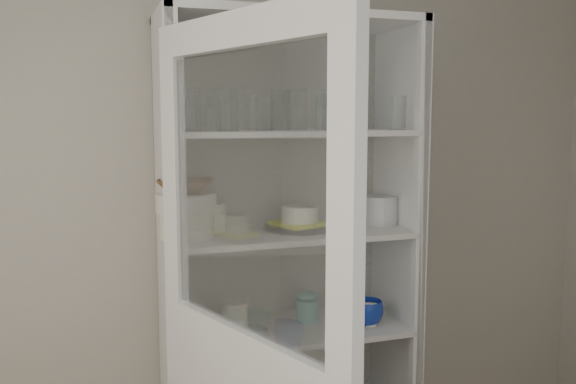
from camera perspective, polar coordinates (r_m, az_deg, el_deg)
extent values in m
cube|color=#A5A39F|center=(2.61, -5.73, -2.08)|extent=(3.60, 0.02, 2.60)
cube|color=silver|center=(2.40, -11.22, -9.12)|extent=(0.03, 0.45, 2.10)
cube|color=silver|center=(2.69, 9.96, -7.33)|extent=(0.03, 0.45, 2.10)
cube|color=gray|center=(2.69, -1.41, -7.18)|extent=(1.00, 0.03, 2.10)
cube|color=silver|center=(2.44, 0.00, 15.85)|extent=(1.00, 0.45, 0.03)
cube|color=silver|center=(2.55, 0.11, -12.74)|extent=(0.94, 0.42, 0.02)
cube|color=silver|center=(2.44, 0.11, -3.87)|extent=(0.94, 0.42, 0.02)
cube|color=silver|center=(2.40, 0.11, 5.57)|extent=(0.94, 0.42, 0.02)
cube|color=silver|center=(1.71, -4.24, 15.02)|extent=(0.36, 0.86, 0.10)
cube|color=silver|center=(2.05, -10.58, 0.99)|extent=(0.07, 0.10, 0.80)
cube|color=silver|center=(1.40, 5.44, -1.73)|extent=(0.07, 0.10, 0.80)
cube|color=silver|center=(1.71, -4.10, -0.11)|extent=(0.27, 0.68, 0.78)
cylinder|color=silver|center=(2.18, -8.49, 7.45)|extent=(0.08, 0.08, 0.14)
cylinder|color=silver|center=(2.25, -2.28, 7.33)|extent=(0.08, 0.08, 0.12)
cylinder|color=silver|center=(2.18, -5.61, 7.63)|extent=(0.10, 0.10, 0.15)
cylinder|color=silver|center=(2.29, 0.84, 7.68)|extent=(0.10, 0.10, 0.15)
cylinder|color=silver|center=(2.32, 4.12, 7.58)|extent=(0.08, 0.08, 0.15)
cylinder|color=silver|center=(2.33, 3.44, 7.57)|extent=(0.09, 0.09, 0.15)
cylinder|color=silver|center=(2.45, 10.23, 7.30)|extent=(0.08, 0.08, 0.13)
cylinder|color=silver|center=(2.31, -5.53, 7.60)|extent=(0.10, 0.10, 0.15)
cylinder|color=silver|center=(2.28, -9.23, 7.45)|extent=(0.08, 0.08, 0.14)
cylinder|color=silver|center=(2.36, -3.11, 7.43)|extent=(0.09, 0.09, 0.13)
cylinder|color=silver|center=(2.41, -0.64, 7.69)|extent=(0.10, 0.10, 0.16)
cylinder|color=silver|center=(2.32, -9.45, -3.01)|extent=(0.21, 0.21, 0.10)
cylinder|color=silver|center=(2.46, -8.27, -2.28)|extent=(0.21, 0.21, 0.11)
cylinder|color=silver|center=(2.31, -9.50, -0.96)|extent=(0.30, 0.30, 0.07)
imported|color=brown|center=(2.30, -9.53, 0.56)|extent=(0.26, 0.26, 0.05)
cylinder|color=silver|center=(2.47, 1.12, -3.28)|extent=(0.31, 0.31, 0.02)
cube|color=yellow|center=(2.47, 1.12, -2.95)|extent=(0.24, 0.24, 0.01)
cylinder|color=silver|center=(2.46, 1.12, -2.06)|extent=(0.17, 0.17, 0.06)
cylinder|color=#B3B4B4|center=(2.60, 8.63, -1.69)|extent=(0.15, 0.15, 0.12)
imported|color=navy|center=(2.57, 7.43, -11.13)|extent=(0.17, 0.17, 0.10)
imported|color=#278575|center=(2.68, 4.84, -10.30)|extent=(0.13, 0.13, 0.10)
imported|color=silver|center=(2.57, 7.68, -11.38)|extent=(0.11, 0.11, 0.08)
cylinder|color=#278575|center=(2.61, 1.82, -10.98)|extent=(0.09, 0.09, 0.09)
ellipsoid|color=#278575|center=(2.59, 1.82, -9.85)|extent=(0.09, 0.09, 0.02)
cylinder|color=#B8B8B8|center=(2.42, -3.48, -13.07)|extent=(0.10, 0.10, 0.04)
cylinder|color=silver|center=(2.48, -4.98, -11.56)|extent=(0.11, 0.11, 0.12)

